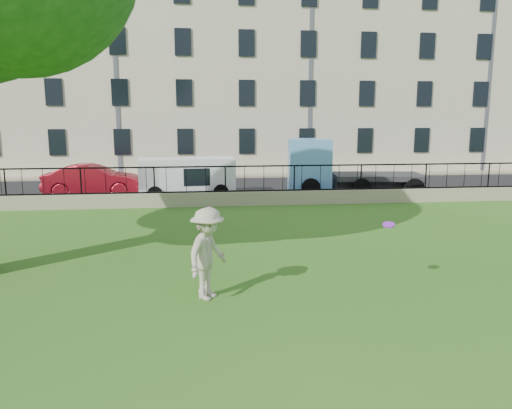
{
  "coord_description": "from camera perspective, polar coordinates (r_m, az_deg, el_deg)",
  "views": [
    {
      "loc": [
        -1.09,
        -9.21,
        3.92
      ],
      "look_at": [
        0.36,
        3.5,
        1.58
      ],
      "focal_mm": 35.0,
      "sensor_mm": 36.0,
      "label": 1
    }
  ],
  "objects": [
    {
      "name": "ground",
      "position": [
        10.07,
        0.24,
        -12.54
      ],
      "size": [
        120.0,
        120.0,
        0.0
      ],
      "primitive_type": "plane",
      "color": "#2B6317",
      "rests_on": "ground"
    },
    {
      "name": "retaining_wall",
      "position": [
        21.55,
        -3.5,
        0.66
      ],
      "size": [
        50.0,
        0.4,
        0.6
      ],
      "primitive_type": "cube",
      "color": "gray",
      "rests_on": "ground"
    },
    {
      "name": "iron_railing",
      "position": [
        21.42,
        -3.53,
        2.91
      ],
      "size": [
        50.0,
        0.05,
        1.13
      ],
      "color": "black",
      "rests_on": "retaining_wall"
    },
    {
      "name": "street",
      "position": [
        26.23,
        -4.04,
        1.74
      ],
      "size": [
        60.0,
        9.0,
        0.01
      ],
      "primitive_type": "cube",
      "color": "black",
      "rests_on": "ground"
    },
    {
      "name": "sidewalk",
      "position": [
        31.37,
        -4.46,
        3.25
      ],
      "size": [
        60.0,
        1.4,
        0.12
      ],
      "primitive_type": "cube",
      "color": "gray",
      "rests_on": "ground"
    },
    {
      "name": "building_row",
      "position": [
        36.92,
        -4.95,
        14.96
      ],
      "size": [
        56.4,
        10.4,
        13.8
      ],
      "color": "beige",
      "rests_on": "ground"
    },
    {
      "name": "man",
      "position": [
        10.68,
        -5.52,
        -5.6
      ],
      "size": [
        1.3,
        1.48,
        1.98
      ],
      "primitive_type": "imported",
      "rotation": [
        0.0,
        0.0,
        1.02
      ],
      "color": "#B4AB92",
      "rests_on": "ground"
    },
    {
      "name": "frisbee",
      "position": [
        11.44,
        14.93,
        -2.24
      ],
      "size": [
        0.32,
        0.31,
        0.12
      ],
      "primitive_type": "cylinder",
      "rotation": [
        0.21,
        -0.14,
        0.17
      ],
      "color": "purple"
    },
    {
      "name": "red_sedan",
      "position": [
        25.34,
        -18.11,
        2.66
      ],
      "size": [
        4.6,
        1.63,
        1.51
      ],
      "primitive_type": "imported",
      "rotation": [
        0.0,
        0.0,
        1.58
      ],
      "color": "#B01527",
      "rests_on": "street"
    },
    {
      "name": "white_van",
      "position": [
        23.81,
        -7.92,
        3.03
      ],
      "size": [
        4.57,
        2.13,
        1.86
      ],
      "primitive_type": "cube",
      "rotation": [
        0.0,
        0.0,
        0.09
      ],
      "color": "white",
      "rests_on": "street"
    },
    {
      "name": "blue_truck",
      "position": [
        25.2,
        11.1,
        4.29
      ],
      "size": [
        6.64,
        3.03,
        2.69
      ],
      "primitive_type": "cube",
      "rotation": [
        0.0,
        0.0,
        -0.12
      ],
      "color": "#609FE1",
      "rests_on": "street"
    }
  ]
}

